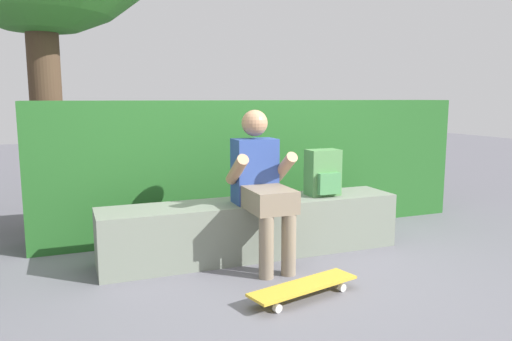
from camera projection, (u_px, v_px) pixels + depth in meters
The scene contains 6 objects.
ground_plane at pixel (271, 269), 3.74m from camera, with size 24.00×24.00×0.00m, color slate.
bench_main at pixel (254, 228), 4.05m from camera, with size 2.52×0.46×0.46m.
person_skater at pixel (261, 182), 3.78m from camera, with size 0.49×0.62×1.21m.
skateboard_near_person at pixel (304, 287), 3.20m from camera, with size 0.82×0.39×0.09m.
backpack_on_bench at pixel (323, 173), 4.22m from camera, with size 0.28×0.23×0.40m.
hedge_row at pixel (259, 164), 4.93m from camera, with size 4.34×0.53×1.28m.
Camera 1 is at (-1.43, -3.29, 1.31)m, focal length 34.06 mm.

